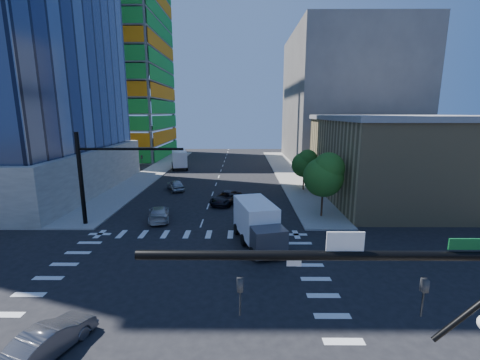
{
  "coord_description": "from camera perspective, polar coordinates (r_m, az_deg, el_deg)",
  "views": [
    {
      "loc": [
        4.04,
        -18.65,
        10.9
      ],
      "look_at": [
        3.88,
        8.0,
        5.3
      ],
      "focal_mm": 24.0,
      "sensor_mm": 36.0,
      "label": 1
    }
  ],
  "objects": [
    {
      "name": "ground",
      "position": [
        21.98,
        -10.83,
        -18.1
      ],
      "size": [
        160.0,
        160.0,
        0.0
      ],
      "primitive_type": "plane",
      "color": "black",
      "rests_on": "ground"
    },
    {
      "name": "road_markings",
      "position": [
        21.98,
        -10.83,
        -18.09
      ],
      "size": [
        20.0,
        20.0,
        0.01
      ],
      "primitive_type": "cube",
      "color": "silver",
      "rests_on": "ground"
    },
    {
      "name": "sidewalk_ne",
      "position": [
        60.24,
        8.43,
        1.37
      ],
      "size": [
        5.0,
        60.0,
        0.15
      ],
      "primitive_type": "cube",
      "color": "gray",
      "rests_on": "ground"
    },
    {
      "name": "sidewalk_nw",
      "position": [
        61.89,
        -15.15,
        1.37
      ],
      "size": [
        5.0,
        60.0,
        0.15
      ],
      "primitive_type": "cube",
      "color": "gray",
      "rests_on": "ground"
    },
    {
      "name": "construction_building",
      "position": [
        87.58,
        -22.09,
        20.04
      ],
      "size": [
        25.16,
        34.5,
        70.6
      ],
      "color": "slate",
      "rests_on": "ground"
    },
    {
      "name": "commercial_building",
      "position": [
        46.08,
        27.47,
        3.56
      ],
      "size": [
        20.5,
        22.5,
        10.6
      ],
      "color": "#9D895B",
      "rests_on": "ground"
    },
    {
      "name": "bg_building_ne",
      "position": [
        77.21,
        18.18,
        13.58
      ],
      "size": [
        24.0,
        30.0,
        28.0
      ],
      "primitive_type": "cube",
      "color": "#655F5B",
      "rests_on": "ground"
    },
    {
      "name": "signal_mast_nw",
      "position": [
        33.7,
        -24.28,
        1.57
      ],
      "size": [
        10.2,
        0.4,
        9.0
      ],
      "color": "black",
      "rests_on": "sidewalk_nw"
    },
    {
      "name": "tree_south",
      "position": [
        34.24,
        14.88,
        1.0
      ],
      "size": [
        4.16,
        4.16,
        6.82
      ],
      "color": "#382316",
      "rests_on": "sidewalk_ne"
    },
    {
      "name": "tree_north",
      "position": [
        45.96,
        11.52,
        2.97
      ],
      "size": [
        3.54,
        3.52,
        5.78
      ],
      "color": "#382316",
      "rests_on": "sidewalk_ne"
    },
    {
      "name": "car_nb_far",
      "position": [
        39.21,
        -2.52,
        -3.17
      ],
      "size": [
        4.23,
        5.85,
        1.48
      ],
      "primitive_type": "imported",
      "rotation": [
        0.0,
        0.0,
        -0.37
      ],
      "color": "black",
      "rests_on": "ground"
    },
    {
      "name": "car_sb_near",
      "position": [
        34.33,
        -14.23,
        -5.77
      ],
      "size": [
        3.06,
        5.28,
        1.44
      ],
      "primitive_type": "imported",
      "rotation": [
        0.0,
        0.0,
        3.37
      ],
      "color": "#B4B4B4",
      "rests_on": "ground"
    },
    {
      "name": "car_sb_mid",
      "position": [
        46.79,
        -11.38,
        -0.87
      ],
      "size": [
        3.53,
        4.92,
        1.56
      ],
      "primitive_type": "imported",
      "rotation": [
        0.0,
        0.0,
        3.56
      ],
      "color": "#A4A8AB",
      "rests_on": "ground"
    },
    {
      "name": "car_sb_cross",
      "position": [
        18.6,
        -30.7,
        -23.18
      ],
      "size": [
        2.92,
        4.57,
        1.42
      ],
      "primitive_type": "imported",
      "rotation": [
        0.0,
        0.0,
        2.79
      ],
      "color": "#4C4C51",
      "rests_on": "ground"
    },
    {
      "name": "box_truck_near",
      "position": [
        26.97,
        3.37,
        -8.46
      ],
      "size": [
        4.35,
        7.13,
        3.48
      ],
      "rotation": [
        0.0,
        0.0,
        0.24
      ],
      "color": "black",
      "rests_on": "ground"
    },
    {
      "name": "box_truck_far",
      "position": [
        65.28,
        -10.74,
        3.44
      ],
      "size": [
        4.4,
        7.28,
        3.56
      ],
      "rotation": [
        0.0,
        0.0,
        3.38
      ],
      "color": "black",
      "rests_on": "ground"
    }
  ]
}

